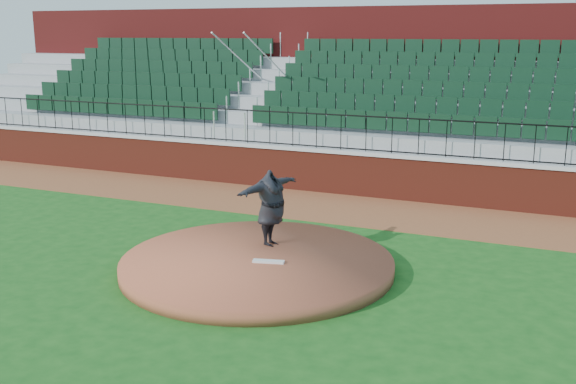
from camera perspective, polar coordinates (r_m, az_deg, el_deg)
The scene contains 10 objects.
ground at distance 13.53m, azimuth -2.58°, elevation -6.71°, with size 90.00×90.00×0.00m, color #164D16.
warning_track at distance 18.30m, azimuth 4.92°, elevation -1.36°, with size 34.00×3.20×0.01m, color brown.
field_wall at distance 19.65m, azimuth 6.47°, elevation 1.40°, with size 34.00×0.35×1.20m, color maroon.
wall_cap at distance 19.53m, azimuth 6.52°, elevation 3.27°, with size 34.00×0.45×0.10m, color #B7B7B7.
wall_railing at distance 19.44m, azimuth 6.57°, elevation 4.86°, with size 34.00×0.05×1.00m, color black, non-canonical shape.
seating_stands at distance 21.98m, azimuth 8.74°, elevation 7.08°, with size 34.00×5.10×4.60m, color gray, non-canonical shape.
concourse_wall at distance 24.64m, azimuth 10.50°, elevation 8.73°, with size 34.00×0.50×5.50m, color maroon.
pitchers_mound at distance 13.59m, azimuth -2.59°, elevation -6.06°, with size 5.41×5.41×0.25m, color brown.
pitching_rubber at distance 13.29m, azimuth -1.65°, elevation -5.84°, with size 0.62×0.15×0.04m, color silver.
pitcher at distance 14.14m, azimuth -1.43°, elevation -1.33°, with size 1.98×0.54×1.61m, color black.
Camera 1 is at (5.67, -11.38, 4.63)m, focal length 42.39 mm.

